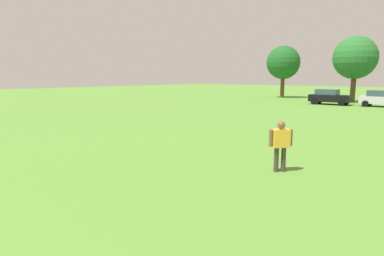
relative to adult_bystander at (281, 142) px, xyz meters
The scene contains 6 objects.
ground_plane 18.82m from the adult_bystander, 97.49° to the left, with size 160.00×160.00×0.00m, color #568C33.
adult_bystander is the anchor object (origin of this frame).
parked_car_black_0 29.02m from the adult_bystander, 105.11° to the left, with size 4.30×2.02×1.68m.
parked_car_silver_1 28.54m from the adult_bystander, 94.86° to the left, with size 4.30×2.02×1.68m.
tree_far_left 40.04m from the adult_bystander, 115.16° to the left, with size 4.79×4.79×7.46m.
tree_center 33.44m from the adult_bystander, 101.09° to the left, with size 4.97×4.97×7.74m.
Camera 1 is at (7.12, 1.37, 3.11)m, focal length 31.19 mm.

